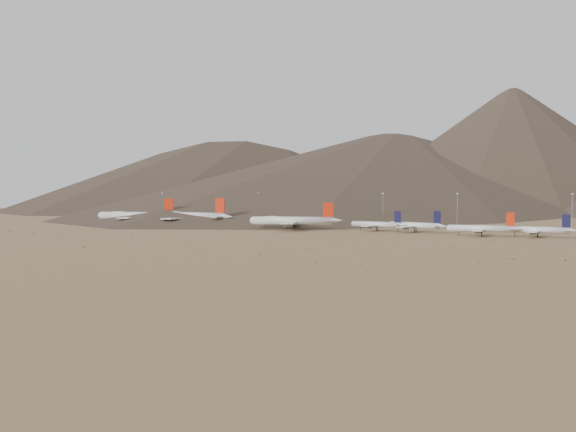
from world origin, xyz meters
The scene contains 16 objects.
ground centered at (0.00, 0.00, 0.00)m, with size 3000.00×3000.00×0.00m, color #94794C.
mountain_ridge centered at (0.00, 900.00, 150.00)m, with size 4400.00×1000.00×300.00m.
widebody_west centered at (-125.38, 31.35, 7.27)m, with size 68.25×54.36×21.09m.
widebody_centre centered at (-75.56, 35.46, 7.55)m, with size 73.77×56.62×21.90m.
widebody_east centered at (19.13, 23.60, 6.70)m, with size 62.48×49.89×19.42m.
narrowbody_a centered at (75.39, 40.39, 4.52)m, with size 41.89×30.58×13.93m.
narrowbody_b centered at (102.68, 37.53, 4.75)m, with size 43.03×31.95×14.65m.
narrowbody_c centered at (148.12, 21.65, 4.73)m, with size 44.20×31.85×14.59m.
narrowbody_d centered at (179.23, 26.77, 4.51)m, with size 42.13×30.20×13.89m.
control_tower centered at (30.00, 120.00, 5.32)m, with size 8.00×8.00×12.00m.
mast_far_west centered at (-168.91, 119.97, 14.20)m, with size 2.00×0.60×25.70m.
mast_west centered at (-64.52, 124.06, 14.20)m, with size 2.00×0.60×25.70m.
mast_centre centered at (54.47, 114.91, 14.20)m, with size 2.00×0.60×25.70m.
mast_east centered at (108.86, 135.71, 14.20)m, with size 2.00×0.60×25.70m.
mast_far_east centered at (192.38, 126.99, 14.20)m, with size 2.00×0.60×25.70m.
desert_scrub centered at (7.50, -86.80, 0.34)m, with size 414.88×172.84×0.86m.
Camera 1 is at (216.75, -376.08, 27.96)m, focal length 40.00 mm.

